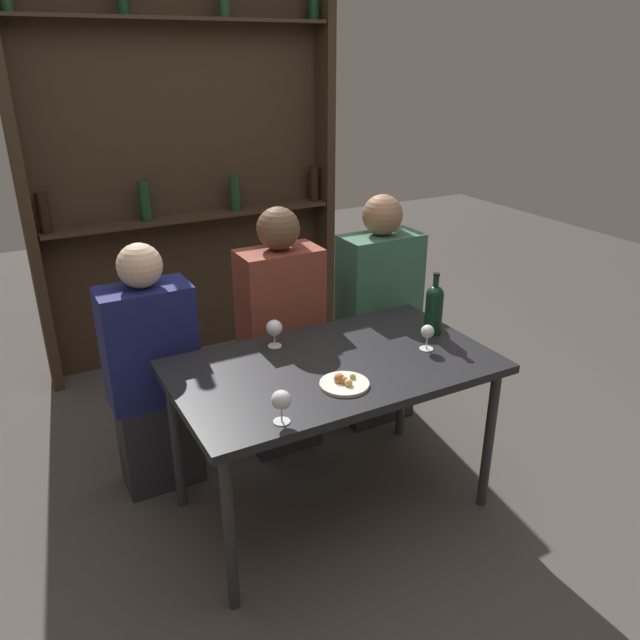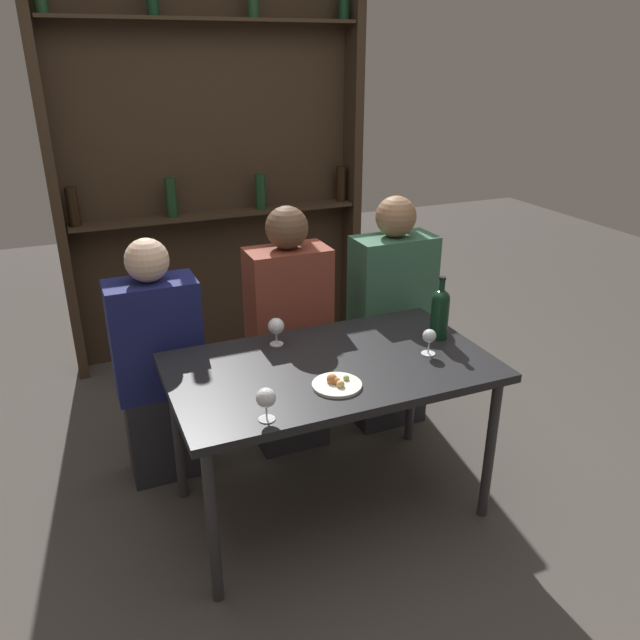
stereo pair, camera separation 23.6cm
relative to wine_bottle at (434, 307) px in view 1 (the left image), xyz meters
The scene contains 11 objects.
ground_plane 1.01m from the wine_bottle, behind, with size 10.00×10.00×0.00m, color #47423D.
dining_table 0.58m from the wine_bottle, behind, with size 1.33×0.77×0.72m.
wine_rack_wall 1.91m from the wine_bottle, 106.87° to the left, with size 1.95×0.21×2.32m.
wine_bottle is the anchor object (origin of this frame).
wine_glass_0 0.99m from the wine_bottle, 159.42° to the right, with size 0.07×0.07×0.12m.
wine_glass_1 0.72m from the wine_bottle, 162.60° to the left, with size 0.07×0.07×0.12m.
wine_glass_2 0.18m from the wine_bottle, 136.05° to the right, with size 0.06×0.06×0.11m.
food_plate_0 0.65m from the wine_bottle, 159.31° to the right, with size 0.19×0.19×0.05m.
seated_person_left 1.30m from the wine_bottle, 156.91° to the left, with size 0.39×0.22×1.18m.
seated_person_center 0.77m from the wine_bottle, 136.80° to the left, with size 0.39×0.22×1.26m.
seated_person_right 0.56m from the wine_bottle, 85.32° to the left, with size 0.42×0.22×1.26m.
Camera 1 is at (-1.14, -1.98, 1.90)m, focal length 35.00 mm.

